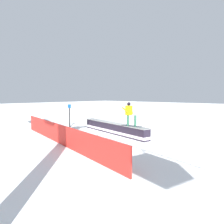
# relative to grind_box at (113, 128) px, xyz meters

# --- Properties ---
(ground_plane) EXTENTS (120.00, 120.00, 0.00)m
(ground_plane) POSITION_rel_grind_box_xyz_m (0.00, 0.00, -0.35)
(ground_plane) COLOR white
(grind_box) EXTENTS (6.76, 1.94, 0.76)m
(grind_box) POSITION_rel_grind_box_xyz_m (0.00, 0.00, 0.00)
(grind_box) COLOR #251E2C
(grind_box) RESTS_ON ground_plane
(snowboarder) EXTENTS (1.44, 0.53, 1.54)m
(snowboarder) POSITION_rel_grind_box_xyz_m (-1.79, 0.41, 1.26)
(snowboarder) COLOR black
(snowboarder) RESTS_ON grind_box
(safety_fence) EXTENTS (11.85, 2.41, 1.11)m
(safety_fence) POSITION_rel_grind_box_xyz_m (0.00, 4.45, 0.21)
(safety_fence) COLOR red
(safety_fence) RESTS_ON ground_plane
(trail_marker) EXTENTS (0.40, 0.10, 1.97)m
(trail_marker) POSITION_rel_grind_box_xyz_m (4.66, 0.47, 0.71)
(trail_marker) COLOR #262628
(trail_marker) RESTS_ON ground_plane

